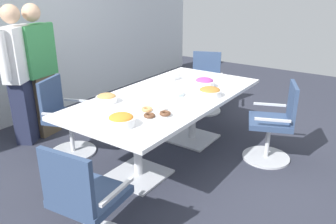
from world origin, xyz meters
TOP-DOWN VIEW (x-y plane):
  - ground_plane at (0.00, 0.00)m, footprint 10.00×10.00m
  - back_wall at (0.00, 2.40)m, footprint 8.00×0.10m
  - conference_table at (0.00, 0.00)m, footprint 2.40×1.20m
  - office_chair_0 at (0.62, -1.03)m, footprint 0.71×0.71m
  - office_chair_1 at (1.59, 0.40)m, footprint 0.70×0.70m
  - office_chair_2 at (-0.61, 1.03)m, footprint 0.70×0.70m
  - office_chair_3 at (-1.59, -0.38)m, footprint 0.60×0.60m
  - person_standing_0 at (-0.68, 1.71)m, footprint 0.57×0.41m
  - person_standing_1 at (-0.41, 1.72)m, footprint 0.62×0.28m
  - snack_bowl_pretzels at (0.25, -0.39)m, footprint 0.26×0.26m
  - snack_bowl_cookies at (-0.56, 0.39)m, footprint 0.22×0.22m
  - snack_bowl_candy_mix at (0.52, -0.17)m, footprint 0.24×0.24m
  - snack_bowl_chips_orange at (-0.93, -0.15)m, footprint 0.24×0.24m
  - donut_platter at (-0.55, -0.23)m, footprint 0.32×0.32m
  - plate_stack at (0.03, -0.05)m, footprint 0.23×0.23m
  - napkin_pile at (0.57, 0.32)m, footprint 0.14×0.14m

SIDE VIEW (x-z plane):
  - ground_plane at x=0.00m, z-range -0.01..0.00m
  - office_chair_0 at x=0.62m, z-range -0.05..0.86m
  - office_chair_1 at x=1.59m, z-range -0.05..0.86m
  - office_chair_2 at x=-0.61m, z-range -0.05..0.86m
  - office_chair_3 at x=-1.59m, z-range -0.05..0.86m
  - conference_table at x=0.00m, z-range 0.25..1.00m
  - donut_platter at x=-0.55m, z-range 0.75..0.79m
  - plate_stack at x=0.03m, z-range 0.75..0.79m
  - napkin_pile at x=0.57m, z-range 0.75..0.83m
  - snack_bowl_cookies at x=-0.56m, z-range 0.75..0.84m
  - snack_bowl_pretzels at x=0.25m, z-range 0.75..0.85m
  - snack_bowl_candy_mix at x=0.52m, z-range 0.75..0.86m
  - snack_bowl_chips_orange at x=-0.93m, z-range 0.75..0.86m
  - person_standing_1 at x=-0.41m, z-range 0.03..1.73m
  - person_standing_0 at x=-0.68m, z-range 0.03..1.73m
  - back_wall at x=0.00m, z-range 0.00..2.80m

